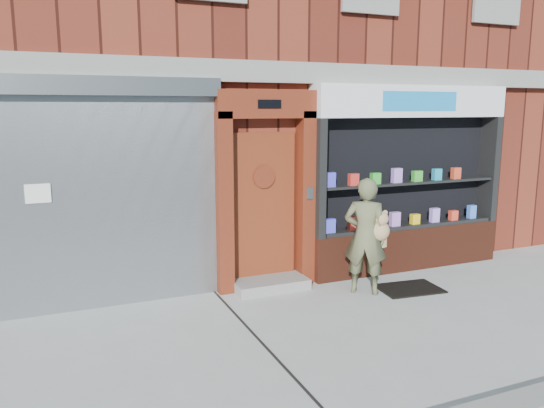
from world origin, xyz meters
TOP-DOWN VIEW (x-y plane):
  - ground at (0.00, 0.00)m, footprint 80.00×80.00m
  - curb at (0.00, -2.15)m, footprint 60.00×0.30m
  - building at (-0.00, 5.99)m, footprint 12.00×8.16m
  - shutter_bay at (-3.00, 1.93)m, footprint 3.10×0.30m
  - red_door_bay at (-0.75, 1.86)m, footprint 1.52×0.58m
  - pharmacy_bay at (1.75, 1.81)m, footprint 3.50×0.41m
  - woman at (0.46, 1.02)m, footprint 0.73×0.70m
  - doormat at (1.14, 0.88)m, footprint 0.96×0.72m

SIDE VIEW (x-z plane):
  - ground at x=0.00m, z-range 0.00..0.00m
  - doormat at x=1.14m, z-range 0.00..0.02m
  - curb at x=0.00m, z-range 0.00..0.12m
  - woman at x=0.46m, z-range 0.01..1.69m
  - pharmacy_bay at x=1.75m, z-range -0.13..2.87m
  - red_door_bay at x=-0.75m, z-range 0.01..2.91m
  - shutter_bay at x=-3.00m, z-range 0.20..3.24m
  - building at x=0.00m, z-range 0.00..8.00m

